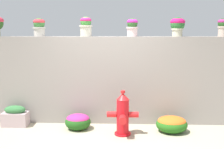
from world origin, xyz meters
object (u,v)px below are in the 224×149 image
flower_bush_left (172,123)px  planter_box (15,116)px  potted_plant_4 (178,25)px  flower_bush_right (78,121)px  potted_plant_1 (39,26)px  potted_plant_2 (86,25)px  potted_plant_5 (223,26)px  potted_plant_3 (132,26)px  fire_hydrant (123,115)px

flower_bush_left → planter_box: planter_box is taller
flower_bush_left → potted_plant_4: bearing=75.4°
planter_box → flower_bush_right: bearing=-6.5°
potted_plant_1 → potted_plant_4: 2.99m
potted_plant_2 → potted_plant_5: size_ratio=1.11×
potted_plant_2 → flower_bush_left: size_ratio=0.67×
potted_plant_2 → flower_bush_right: (-0.12, -0.52, -1.96)m
planter_box → potted_plant_3: bearing=8.8°
potted_plant_2 → potted_plant_4: bearing=2.0°
flower_bush_right → potted_plant_4: bearing=15.8°
potted_plant_1 → potted_plant_3: (2.02, -0.05, -0.01)m
potted_plant_4 → flower_bush_right: size_ratio=0.77×
potted_plant_2 → potted_plant_5: potted_plant_2 is taller
potted_plant_1 → potted_plant_2: size_ratio=0.94×
potted_plant_1 → potted_plant_5: bearing=-0.7°
potted_plant_1 → fire_hydrant: size_ratio=0.45×
potted_plant_5 → fire_hydrant: size_ratio=0.43×
potted_plant_3 → potted_plant_2: bearing=-179.2°
flower_bush_left → planter_box: (-3.28, 0.23, 0.04)m
fire_hydrant → flower_bush_right: bearing=163.0°
fire_hydrant → flower_bush_left: fire_hydrant is taller
potted_plant_1 → flower_bush_right: size_ratio=0.75×
potted_plant_5 → flower_bush_left: bearing=-151.1°
potted_plant_2 → potted_plant_3: (0.99, 0.01, -0.02)m
potted_plant_1 → potted_plant_2: (1.03, -0.06, 0.01)m
potted_plant_1 → flower_bush_left: bearing=-13.3°
potted_plant_3 → potted_plant_5: bearing=-0.1°
potted_plant_2 → fire_hydrant: (0.80, -0.81, -1.73)m
potted_plant_5 → flower_bush_right: potted_plant_5 is taller
potted_plant_4 → potted_plant_5: (0.94, -0.06, -0.02)m
potted_plant_3 → fire_hydrant: bearing=-103.3°
potted_plant_3 → potted_plant_4: 0.97m
fire_hydrant → planter_box: size_ratio=1.64×
flower_bush_right → planter_box: (-1.37, 0.16, 0.04)m
flower_bush_left → planter_box: size_ratio=1.18×
potted_plant_4 → fire_hydrant: size_ratio=0.46×
potted_plant_5 → planter_box: potted_plant_5 is taller
potted_plant_4 → planter_box: bearing=-172.8°
potted_plant_1 → potted_plant_5: potted_plant_1 is taller
potted_plant_1 → planter_box: size_ratio=0.74×
potted_plant_1 → potted_plant_5: size_ratio=1.04×
potted_plant_2 → potted_plant_4: 1.96m
fire_hydrant → planter_box: (-2.29, 0.44, -0.19)m
potted_plant_1 → flower_bush_left: potted_plant_1 is taller
potted_plant_2 → planter_box: size_ratio=0.78×
potted_plant_4 → potted_plant_2: bearing=-178.0°
fire_hydrant → flower_bush_right: size_ratio=1.66×
potted_plant_5 → flower_bush_right: size_ratio=0.72×
potted_plant_1 → potted_plant_2: 1.03m
potted_plant_1 → potted_plant_4: (2.99, 0.01, 0.02)m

